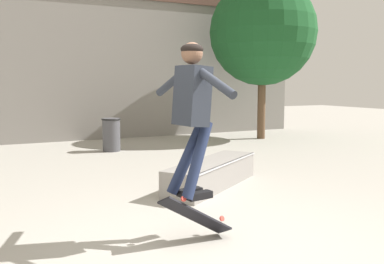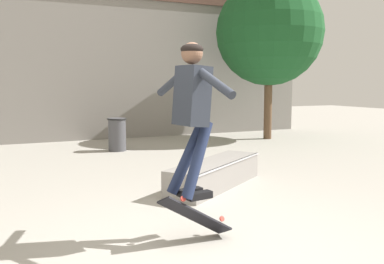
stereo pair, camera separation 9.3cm
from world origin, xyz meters
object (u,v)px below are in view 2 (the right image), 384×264
(trash_bin, at_px, (117,134))
(skater, at_px, (192,105))
(skateboard_flipping, at_px, (195,216))
(tree_right, at_px, (269,32))
(skate_ledge, at_px, (215,174))

(trash_bin, xyz_separation_m, skater, (-0.80, -5.80, 0.93))
(trash_bin, relative_size, skateboard_flipping, 1.01)
(trash_bin, xyz_separation_m, skateboard_flipping, (-0.81, -5.90, -0.14))
(tree_right, distance_m, skateboard_flipping, 8.55)
(trash_bin, distance_m, skateboard_flipping, 5.96)
(tree_right, height_order, skater, tree_right)
(trash_bin, height_order, skater, skater)
(skater, xyz_separation_m, skateboard_flipping, (-0.01, -0.10, -1.07))
(tree_right, height_order, skate_ledge, tree_right)
(skate_ledge, xyz_separation_m, trash_bin, (-0.42, 3.99, 0.20))
(skate_ledge, height_order, skateboard_flipping, skateboard_flipping)
(skater, height_order, skateboard_flipping, skater)
(tree_right, xyz_separation_m, skate_ledge, (-3.97, -4.34, -2.74))
(tree_right, distance_m, skate_ledge, 6.48)
(tree_right, bearing_deg, skateboard_flipping, -129.79)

